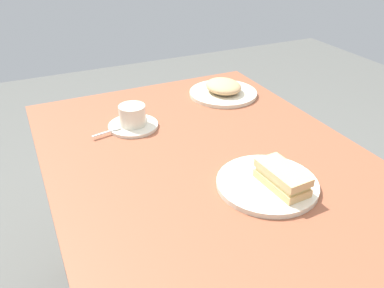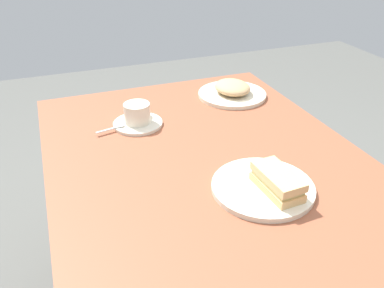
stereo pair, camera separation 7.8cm
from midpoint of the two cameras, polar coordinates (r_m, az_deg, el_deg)
dining_table at (r=1.18m, az=3.99°, el=-5.35°), size 1.17×0.88×0.74m
sandwich_plate at (r=1.03m, az=12.28°, el=-6.13°), size 0.26×0.26×0.01m
sandwich_front at (r=1.00m, az=14.37°, el=-5.29°), size 0.15×0.08×0.05m
coffee_saucer at (r=1.31m, az=-6.09°, el=2.90°), size 0.16×0.16×0.01m
coffee_cup at (r=1.30m, az=-6.15°, el=4.50°), size 0.10×0.09×0.07m
spoon at (r=1.28m, az=-9.19°, el=2.32°), size 0.03×0.10×0.01m
side_plate at (r=1.53m, az=7.24°, el=7.06°), size 0.26×0.26×0.01m
side_food_pile at (r=1.52m, az=7.31°, el=8.06°), size 0.15×0.13×0.04m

